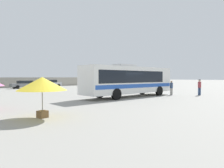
# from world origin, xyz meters

# --- Properties ---
(ground_plane) EXTENTS (300.00, 300.00, 0.00)m
(ground_plane) POSITION_xyz_m (0.00, 10.00, 0.00)
(ground_plane) COLOR gray
(perimeter_wall) EXTENTS (80.00, 0.30, 2.02)m
(perimeter_wall) POSITION_xyz_m (0.00, 28.99, 1.01)
(perimeter_wall) COLOR #9E998C
(perimeter_wall) RESTS_ON ground_plane
(coach_bus_white_blue) EXTENTS (11.50, 3.42, 3.37)m
(coach_bus_white_blue) POSITION_xyz_m (0.57, 0.18, 1.80)
(coach_bus_white_blue) COLOR white
(coach_bus_white_blue) RESTS_ON ground_plane
(attendant_by_bus_door) EXTENTS (0.46, 0.46, 1.64)m
(attendant_by_bus_door) POSITION_xyz_m (5.60, -2.03, 0.93)
(attendant_by_bus_door) COLOR #B7B2A8
(attendant_by_bus_door) RESTS_ON ground_plane
(passenger_waiting_on_apron) EXTENTS (0.50, 0.50, 1.80)m
(passenger_waiting_on_apron) POSITION_xyz_m (7.68, -4.43, 1.02)
(passenger_waiting_on_apron) COLOR #33476B
(passenger_waiting_on_apron) RESTS_ON ground_plane
(vendor_umbrella_secondary_yellow) EXTENTS (2.48, 2.48, 2.07)m
(vendor_umbrella_secondary_yellow) POSITION_xyz_m (-11.11, -3.57, 1.70)
(vendor_umbrella_secondary_yellow) COLOR gray
(vendor_umbrella_secondary_yellow) RESTS_ON ground_plane
(parked_car_third_grey) EXTENTS (4.62, 2.21, 1.43)m
(parked_car_third_grey) POSITION_xyz_m (-0.00, 24.53, 0.76)
(parked_car_third_grey) COLOR slate
(parked_car_third_grey) RESTS_ON ground_plane
(parked_car_rightmost_silver) EXTENTS (4.07, 2.07, 1.53)m
(parked_car_rightmost_silver) POSITION_xyz_m (5.59, 24.80, 0.80)
(parked_car_rightmost_silver) COLOR #B7BABF
(parked_car_rightmost_silver) RESTS_ON ground_plane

